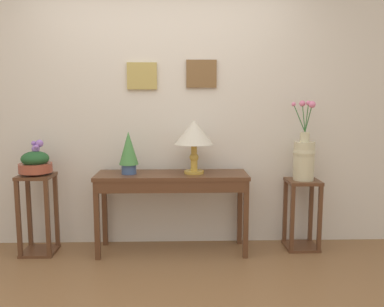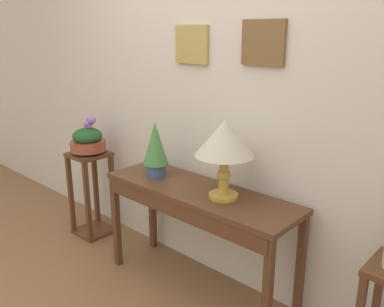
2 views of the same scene
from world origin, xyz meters
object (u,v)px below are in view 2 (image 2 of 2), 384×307
potted_plant_on_console (155,147)px  pedestal_stand_left (92,194)px  console_table (196,204)px  table_lamp (225,141)px  planter_bowl_wide_left (88,140)px

potted_plant_on_console → pedestal_stand_left: 1.02m
console_table → table_lamp: (0.20, 0.03, 0.45)m
planter_bowl_wide_left → potted_plant_on_console: bearing=-0.4°
potted_plant_on_console → planter_bowl_wide_left: potted_plant_on_console is taller
potted_plant_on_console → pedestal_stand_left: bearing=179.7°
console_table → potted_plant_on_console: potted_plant_on_console is taller
table_lamp → planter_bowl_wide_left: 1.45m
potted_plant_on_console → planter_bowl_wide_left: size_ratio=1.23×
pedestal_stand_left → planter_bowl_wide_left: planter_bowl_wide_left is taller
table_lamp → pedestal_stand_left: size_ratio=0.65×
potted_plant_on_console → planter_bowl_wide_left: bearing=179.6°
console_table → table_lamp: size_ratio=2.84×
planter_bowl_wide_left → table_lamp: bearing=0.3°
pedestal_stand_left → planter_bowl_wide_left: bearing=48.8°
console_table → table_lamp: table_lamp is taller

